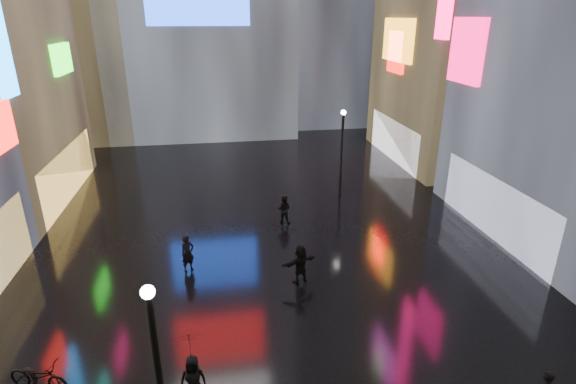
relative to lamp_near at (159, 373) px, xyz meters
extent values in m
plane|color=black|center=(3.74, 13.14, -2.94)|extent=(140.00, 140.00, 0.00)
cube|color=#FF140C|center=(-7.11, 11.46, 3.12)|extent=(0.25, 2.24, 1.94)
cube|color=#FFC659|center=(-7.36, 19.14, -1.44)|extent=(0.20, 10.00, 3.00)
cube|color=#22F21A|center=(-7.11, 20.97, 4.97)|extent=(0.25, 3.00, 1.71)
cube|color=white|center=(14.84, 10.14, -1.44)|extent=(0.20, 9.00, 3.00)
cube|color=#FF0C59|center=(14.59, 14.27, 5.64)|extent=(0.25, 2.99, 3.26)
cube|color=white|center=(14.84, 23.14, -1.44)|extent=(0.20, 9.00, 3.00)
cube|color=orange|center=(14.59, 23.46, 5.71)|extent=(0.25, 4.92, 2.91)
cube|color=#FF140C|center=(14.59, 23.58, 4.90)|extent=(0.25, 2.63, 2.87)
sphere|color=white|center=(0.00, 0.00, 2.11)|extent=(0.30, 0.30, 0.30)
cylinder|color=black|center=(8.93, 16.87, -0.44)|extent=(0.16, 0.16, 5.00)
sphere|color=white|center=(8.93, 16.87, 2.11)|extent=(0.30, 0.30, 0.30)
imported|color=black|center=(0.53, 1.97, -2.17)|extent=(0.81, 0.58, 1.54)
imported|color=black|center=(4.65, 7.54, -2.11)|extent=(1.62, 1.02, 1.67)
imported|color=black|center=(0.06, 9.21, -2.12)|extent=(0.72, 0.67, 1.65)
imported|color=black|center=(4.86, 13.26, -2.18)|extent=(0.90, 0.80, 1.53)
imported|color=black|center=(0.53, 1.97, -0.99)|extent=(1.05, 1.06, 0.83)
imported|color=black|center=(-3.98, 3.12, -2.45)|extent=(2.01, 1.29, 1.00)
camera|label=1|loc=(1.57, -8.11, 7.37)|focal=28.00mm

